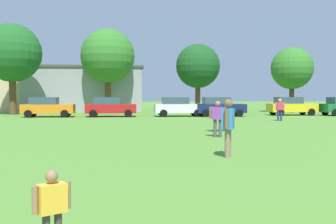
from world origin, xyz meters
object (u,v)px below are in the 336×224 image
at_px(child_kite_flyer, 52,204).
at_px(parked_car_navy_3, 219,107).
at_px(parked_car_red_1, 110,107).
at_px(parked_car_yellow_4, 291,106).
at_px(tree_center_right, 198,66).
at_px(parked_car_orange_0, 47,107).
at_px(tree_left, 12,53).
at_px(bystander_near_trees, 218,116).
at_px(tree_center_left, 108,56).
at_px(parked_car_white_2, 178,107).
at_px(tree_right, 292,69).
at_px(adult_bystander, 228,123).
at_px(bystander_midfield, 280,108).

bearing_deg(child_kite_flyer, parked_car_navy_3, 40.82).
relative_size(child_kite_flyer, parked_car_red_1, 0.23).
height_order(parked_car_yellow_4, tree_center_right, tree_center_right).
bearing_deg(child_kite_flyer, tree_center_right, 44.99).
xyz_separation_m(parked_car_orange_0, tree_left, (-4.07, 4.60, 4.97)).
height_order(child_kite_flyer, bystander_near_trees, bystander_near_trees).
xyz_separation_m(parked_car_navy_3, tree_center_left, (-9.96, 7.77, 5.04)).
relative_size(parked_car_white_2, tree_left, 0.50).
height_order(parked_car_orange_0, tree_right, tree_right).
bearing_deg(parked_car_yellow_4, tree_center_left, 158.41).
height_order(child_kite_flyer, adult_bystander, adult_bystander).
height_order(parked_car_white_2, tree_center_left, tree_center_left).
xyz_separation_m(parked_car_red_1, parked_car_navy_3, (9.49, -0.45, 0.00)).
xyz_separation_m(parked_car_white_2, tree_left, (-15.24, 4.85, 4.97)).
bearing_deg(tree_left, child_kite_flyer, -74.09).
relative_size(adult_bystander, parked_car_red_1, 0.41).
distance_m(child_kite_flyer, parked_car_red_1, 29.41).
bearing_deg(bystander_midfield, adult_bystander, -121.20).
relative_size(adult_bystander, tree_left, 0.20).
xyz_separation_m(bystander_midfield, parked_car_white_2, (-6.52, 6.59, -0.10)).
xyz_separation_m(bystander_midfield, parked_car_navy_3, (-2.94, 6.30, -0.10)).
distance_m(parked_car_white_2, tree_center_right, 8.78).
bearing_deg(parked_car_navy_3, adult_bystander, -103.08).
relative_size(bystander_near_trees, tree_center_right, 0.22).
distance_m(bystander_near_trees, parked_car_orange_0, 20.15).
distance_m(parked_car_navy_3, tree_center_right, 8.50).
bearing_deg(parked_car_navy_3, tree_right, 34.23).
distance_m(bystander_near_trees, parked_car_white_2, 16.89).
bearing_deg(tree_center_right, parked_car_orange_0, -154.09).
bearing_deg(parked_car_red_1, bystander_near_trees, -72.53).
relative_size(child_kite_flyer, parked_car_orange_0, 0.23).
xyz_separation_m(child_kite_flyer, parked_car_orange_0, (-5.65, 29.50, 0.26)).
bearing_deg(child_kite_flyer, tree_center_left, 59.61).
bearing_deg(bystander_midfield, parked_car_white_2, 130.51).
xyz_separation_m(parked_car_yellow_4, tree_left, (-25.83, 4.09, 4.97)).
xyz_separation_m(bystander_near_trees, tree_center_left, (-5.84, 24.36, 4.94)).
distance_m(parked_car_white_2, parked_car_navy_3, 3.59).
relative_size(parked_car_red_1, tree_right, 0.62).
relative_size(child_kite_flyer, tree_right, 0.14).
distance_m(adult_bystander, tree_left, 30.89).
height_order(child_kite_flyer, parked_car_yellow_4, parked_car_yellow_4).
height_order(adult_bystander, bystander_near_trees, adult_bystander).
bearing_deg(child_kite_flyer, bystander_near_trees, 36.38).
bearing_deg(parked_car_orange_0, tree_center_right, 25.91).
distance_m(parked_car_orange_0, tree_left, 7.90).
bearing_deg(bystander_near_trees, tree_center_left, 126.95).
relative_size(bystander_midfield, parked_car_white_2, 0.37).
bearing_deg(bystander_near_trees, parked_car_navy_3, 99.50).
bearing_deg(parked_car_orange_0, bystander_near_trees, -58.18).
distance_m(parked_car_red_1, tree_right, 20.20).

